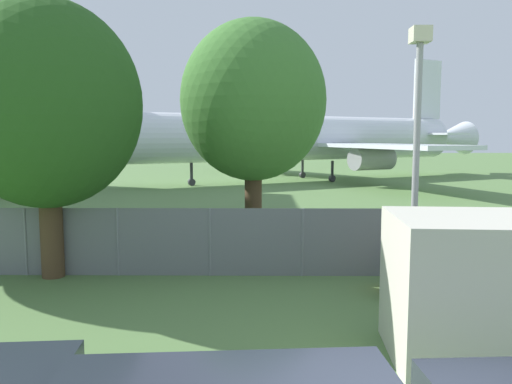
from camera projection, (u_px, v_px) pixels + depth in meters
name	position (u px, v px, depth m)	size (l,w,h in m)	color
perimeter_fence	(303.00, 242.00, 13.67)	(56.07, 0.07, 1.88)	slate
airplane	(306.00, 139.00, 44.07)	(37.51, 30.65, 11.53)	white
picnic_bench_open_grass	(421.00, 276.00, 12.06)	(1.92, 1.71, 0.76)	brown
tree_near_hangar	(253.00, 102.00, 16.07)	(4.69, 4.69, 7.56)	#4C3823
tree_left_of_cabin	(46.00, 105.00, 13.18)	(5.02, 5.02, 7.45)	#4C3823
light_mast	(417.00, 129.00, 11.87)	(0.44, 0.44, 6.37)	#99999E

